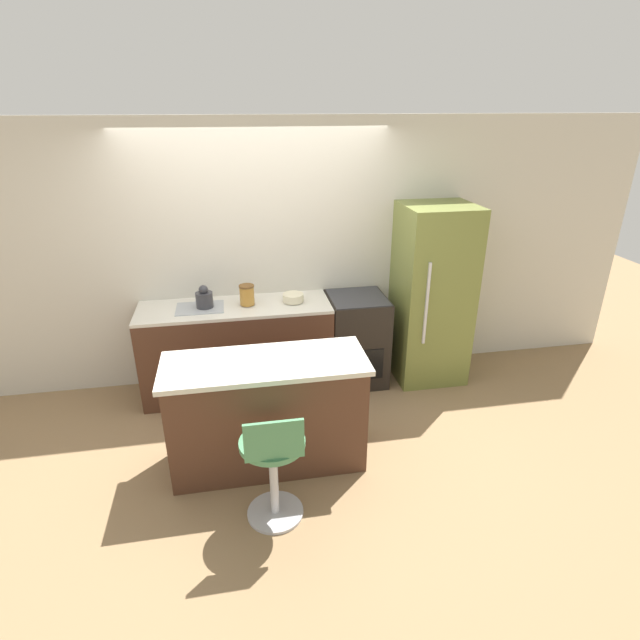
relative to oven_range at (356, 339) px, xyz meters
name	(u,v)px	position (x,y,z in m)	size (l,w,h in m)	color
ground_plane	(270,403)	(-0.94, -0.31, -0.46)	(14.00, 14.00, 0.00)	#8E704C
wall_back	(259,256)	(-0.94, 0.33, 0.84)	(8.00, 0.06, 2.60)	beige
back_counter	(238,349)	(-1.21, 0.00, 0.00)	(1.83, 0.59, 0.93)	#4C2D1E
kitchen_island	(267,413)	(-1.01, -1.15, 0.00)	(1.55, 0.60, 0.92)	#4C2D1E
oven_range	(356,339)	(0.00, 0.00, 0.00)	(0.57, 0.60, 0.93)	black
refrigerator	(432,295)	(0.77, -0.03, 0.44)	(0.70, 0.67, 1.81)	olive
stool_chair	(273,465)	(-1.03, -1.77, 0.00)	(0.45, 0.45, 0.92)	#B7B7BC
kettle	(204,298)	(-1.48, 0.00, 0.55)	(0.16, 0.16, 0.22)	#333338
mixing_bowl	(293,298)	(-0.64, 0.00, 0.50)	(0.20, 0.20, 0.08)	beige
canister_jar	(247,295)	(-1.08, 0.00, 0.56)	(0.14, 0.14, 0.19)	#B77F33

